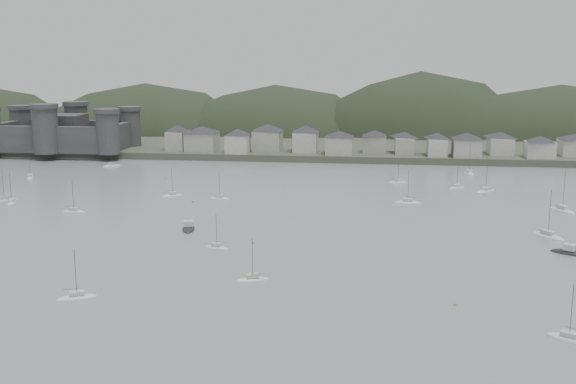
# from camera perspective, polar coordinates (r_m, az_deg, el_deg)

# --- Properties ---
(ground) EXTENTS (900.00, 900.00, 0.00)m
(ground) POSITION_cam_1_polar(r_m,az_deg,el_deg) (130.53, -4.18, -9.03)
(ground) COLOR slate
(ground) RESTS_ON ground
(far_shore_land) EXTENTS (900.00, 250.00, 3.00)m
(far_shore_land) POSITION_cam_1_polar(r_m,az_deg,el_deg) (417.94, 3.80, 5.28)
(far_shore_land) COLOR #383D2D
(far_shore_land) RESTS_ON ground
(forested_ridge) EXTENTS (851.55, 103.94, 102.57)m
(forested_ridge) POSITION_cam_1_polar(r_m,az_deg,el_deg) (393.90, 4.25, 3.03)
(forested_ridge) COLOR black
(forested_ridge) RESTS_ON ground
(castle) EXTENTS (66.00, 43.00, 20.00)m
(castle) POSITION_cam_1_polar(r_m,az_deg,el_deg) (334.56, -18.52, 4.84)
(castle) COLOR #323235
(castle) RESTS_ON far_shore_land
(waterfront_town) EXTENTS (451.48, 28.46, 12.92)m
(waterfront_town) POSITION_cam_1_polar(r_m,az_deg,el_deg) (306.56, 12.04, 4.20)
(waterfront_town) COLOR gray
(waterfront_town) RESTS_ON far_shore_land
(moored_fleet) EXTENTS (246.83, 177.92, 13.30)m
(moored_fleet) POSITION_cam_1_polar(r_m,az_deg,el_deg) (201.58, -2.42, -1.63)
(moored_fleet) COLOR silver
(moored_fleet) RESTS_ON ground
(motor_launch_near) EXTENTS (9.13, 7.02, 4.07)m
(motor_launch_near) POSITION_cam_1_polar(r_m,az_deg,el_deg) (172.15, 22.64, -4.75)
(motor_launch_near) COLOR black
(motor_launch_near) RESTS_ON ground
(motor_launch_far) EXTENTS (5.13, 9.49, 4.13)m
(motor_launch_far) POSITION_cam_1_polar(r_m,az_deg,el_deg) (183.01, -8.39, -3.05)
(motor_launch_far) COLOR black
(motor_launch_far) RESTS_ON ground
(mooring_buoys) EXTENTS (146.82, 122.09, 0.70)m
(mooring_buoys) POSITION_cam_1_polar(r_m,az_deg,el_deg) (194.16, 4.99, -2.18)
(mooring_buoys) COLOR #CA8043
(mooring_buoys) RESTS_ON ground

